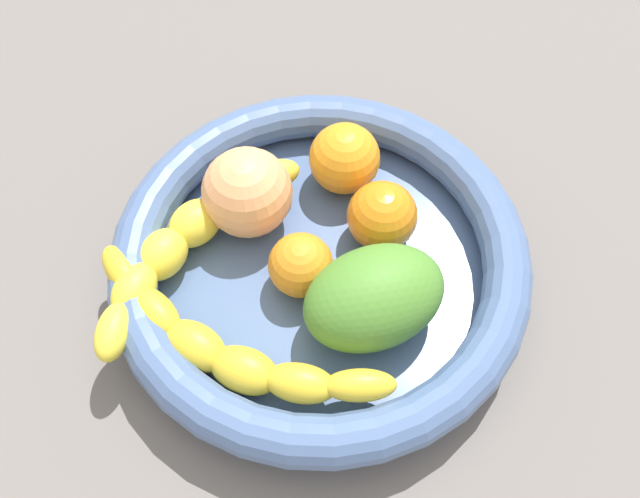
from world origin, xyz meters
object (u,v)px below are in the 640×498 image
at_px(banana_draped_right, 225,347).
at_px(orange_mid_left, 301,265).
at_px(banana_draped_left, 185,241).
at_px(mango_green, 374,297).
at_px(peach_blush, 247,192).
at_px(orange_front, 344,159).
at_px(orange_mid_right, 382,216).
at_px(fruit_bowl, 320,261).

distance_m(banana_draped_right, orange_mid_left, 0.09).
xyz_separation_m(banana_draped_left, mango_green, (-0.15, 0.07, 0.01)).
bearing_deg(mango_green, banana_draped_right, 13.96).
bearing_deg(peach_blush, banana_draped_left, 35.74).
bearing_deg(banana_draped_left, orange_mid_left, 163.07).
xyz_separation_m(orange_front, orange_mid_left, (0.04, 0.10, -0.01)).
height_order(orange_mid_left, orange_mid_right, orange_mid_right).
xyz_separation_m(banana_draped_left, banana_draped_right, (-0.03, 0.09, -0.00)).
bearing_deg(banana_draped_left, mango_green, 156.03).
bearing_deg(orange_front, peach_blush, 23.35).
distance_m(banana_draped_left, peach_blush, 0.07).
distance_m(orange_front, orange_mid_left, 0.11).
distance_m(orange_front, mango_green, 0.14).
bearing_deg(orange_mid_right, banana_draped_left, 4.50).
relative_size(banana_draped_left, mango_green, 1.63).
height_order(banana_draped_left, orange_front, orange_front).
bearing_deg(orange_mid_left, banana_draped_left, -16.93).
bearing_deg(mango_green, peach_blush, -47.09).
height_order(fruit_bowl, orange_mid_right, orange_mid_right).
bearing_deg(orange_mid_left, orange_front, -112.87).
xyz_separation_m(fruit_bowl, banana_draped_left, (0.11, -0.02, 0.02)).
relative_size(orange_front, orange_mid_left, 1.19).
bearing_deg(fruit_bowl, banana_draped_left, -8.51).
bearing_deg(mango_green, orange_mid_left, -34.40).
bearing_deg(fruit_bowl, orange_front, -106.64).
distance_m(orange_front, orange_mid_right, 0.07).
distance_m(fruit_bowl, orange_mid_left, 0.03).
height_order(orange_mid_left, mango_green, mango_green).
distance_m(fruit_bowl, mango_green, 0.07).
xyz_separation_m(fruit_bowl, orange_mid_left, (0.02, 0.01, 0.02)).
distance_m(orange_mid_left, mango_green, 0.07).
relative_size(banana_draped_left, orange_mid_left, 3.49).
height_order(orange_mid_right, peach_blush, peach_blush).
height_order(banana_draped_right, orange_front, orange_front).
bearing_deg(orange_front, orange_mid_right, 113.45).
relative_size(fruit_bowl, orange_mid_left, 6.50).
bearing_deg(banana_draped_left, orange_mid_right, -175.50).
xyz_separation_m(banana_draped_right, peach_blush, (-0.02, -0.13, 0.01)).
bearing_deg(orange_mid_right, fruit_bowl, 28.66).
xyz_separation_m(orange_front, orange_mid_right, (-0.03, 0.06, -0.00)).
relative_size(mango_green, peach_blush, 1.48).
height_order(orange_mid_right, mango_green, mango_green).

